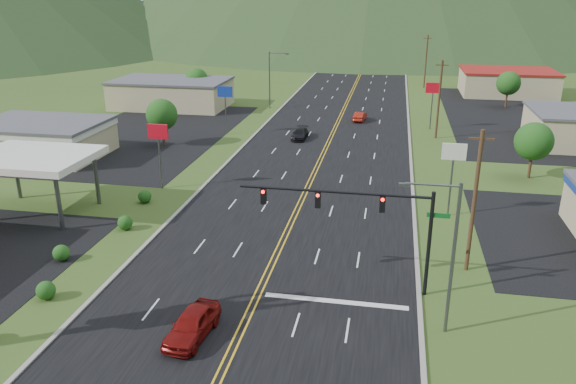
% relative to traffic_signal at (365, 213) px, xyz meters
% --- Properties ---
extents(traffic_signal, '(13.10, 0.43, 7.00)m').
position_rel_traffic_signal_xyz_m(traffic_signal, '(0.00, 0.00, 0.00)').
color(traffic_signal, black).
rests_on(traffic_signal, ground).
extents(streetlight_east, '(3.28, 0.25, 9.00)m').
position_rel_traffic_signal_xyz_m(streetlight_east, '(4.70, -4.00, -0.15)').
color(streetlight_east, '#59595E').
rests_on(streetlight_east, ground).
extents(streetlight_west, '(3.28, 0.25, 9.00)m').
position_rel_traffic_signal_xyz_m(streetlight_west, '(-18.16, 56.00, -0.15)').
color(streetlight_west, '#59595E').
rests_on(streetlight_west, ground).
extents(gas_canopy, '(10.00, 8.00, 5.30)m').
position_rel_traffic_signal_xyz_m(gas_canopy, '(-28.48, 8.00, -0.46)').
color(gas_canopy, white).
rests_on(gas_canopy, ground).
extents(building_west_mid, '(14.40, 10.40, 4.10)m').
position_rel_traffic_signal_xyz_m(building_west_mid, '(-38.48, 24.00, -3.06)').
color(building_west_mid, tan).
rests_on(building_west_mid, ground).
extents(building_west_far, '(18.40, 11.40, 4.50)m').
position_rel_traffic_signal_xyz_m(building_west_far, '(-34.48, 54.00, -3.07)').
color(building_west_far, tan).
rests_on(building_west_far, ground).
extents(building_east_far, '(16.40, 12.40, 4.50)m').
position_rel_traffic_signal_xyz_m(building_east_far, '(21.52, 76.00, -3.07)').
color(building_east_far, tan).
rests_on(building_east_far, ground).
extents(pole_sign_west_a, '(2.00, 0.18, 6.40)m').
position_rel_traffic_signal_xyz_m(pole_sign_west_a, '(-20.48, 16.00, -0.28)').
color(pole_sign_west_a, '#59595E').
rests_on(pole_sign_west_a, ground).
extents(pole_sign_west_b, '(2.00, 0.18, 6.40)m').
position_rel_traffic_signal_xyz_m(pole_sign_west_b, '(-20.48, 38.00, -0.28)').
color(pole_sign_west_b, '#59595E').
rests_on(pole_sign_west_b, ground).
extents(pole_sign_east_a, '(2.00, 0.18, 6.40)m').
position_rel_traffic_signal_xyz_m(pole_sign_east_a, '(6.52, 14.00, -0.28)').
color(pole_sign_east_a, '#59595E').
rests_on(pole_sign_east_a, ground).
extents(pole_sign_east_b, '(2.00, 0.18, 6.40)m').
position_rel_traffic_signal_xyz_m(pole_sign_east_b, '(6.52, 46.00, -0.28)').
color(pole_sign_east_b, '#59595E').
rests_on(pole_sign_east_b, ground).
extents(tree_west_a, '(3.84, 3.84, 5.82)m').
position_rel_traffic_signal_xyz_m(tree_west_a, '(-26.48, 31.00, -1.44)').
color(tree_west_a, '#382314').
rests_on(tree_west_a, ground).
extents(tree_west_b, '(3.84, 3.84, 5.82)m').
position_rel_traffic_signal_xyz_m(tree_west_b, '(-31.48, 58.00, -1.44)').
color(tree_west_b, '#382314').
rests_on(tree_west_b, ground).
extents(tree_east_a, '(3.84, 3.84, 5.82)m').
position_rel_traffic_signal_xyz_m(tree_east_a, '(15.52, 26.00, -1.44)').
color(tree_east_a, '#382314').
rests_on(tree_east_a, ground).
extents(tree_east_b, '(3.84, 3.84, 5.82)m').
position_rel_traffic_signal_xyz_m(tree_east_b, '(19.52, 64.00, -1.44)').
color(tree_east_b, '#382314').
rests_on(tree_east_b, ground).
extents(utility_pole_a, '(1.60, 0.28, 10.00)m').
position_rel_traffic_signal_xyz_m(utility_pole_a, '(7.02, 4.00, -0.20)').
color(utility_pole_a, '#382314').
rests_on(utility_pole_a, ground).
extents(utility_pole_b, '(1.60, 0.28, 10.00)m').
position_rel_traffic_signal_xyz_m(utility_pole_b, '(7.02, 41.00, -0.20)').
color(utility_pole_b, '#382314').
rests_on(utility_pole_b, ground).
extents(utility_pole_c, '(1.60, 0.28, 10.00)m').
position_rel_traffic_signal_xyz_m(utility_pole_c, '(7.02, 81.00, -0.20)').
color(utility_pole_c, '#382314').
rests_on(utility_pole_c, ground).
extents(utility_pole_d, '(1.60, 0.28, 10.00)m').
position_rel_traffic_signal_xyz_m(utility_pole_d, '(7.02, 121.00, -0.20)').
color(utility_pole_d, '#382314').
rests_on(utility_pole_d, ground).
extents(car_red_near, '(2.38, 4.85, 1.59)m').
position_rel_traffic_signal_xyz_m(car_red_near, '(-8.99, -7.23, -4.53)').
color(car_red_near, maroon).
rests_on(car_red_near, ground).
extents(car_dark_mid, '(1.82, 4.43, 1.28)m').
position_rel_traffic_signal_xyz_m(car_dark_mid, '(-10.34, 37.26, -4.69)').
color(car_dark_mid, black).
rests_on(car_dark_mid, ground).
extents(car_red_far, '(1.93, 4.16, 1.32)m').
position_rel_traffic_signal_xyz_m(car_red_far, '(-3.38, 49.21, -4.67)').
color(car_red_far, '#A11F11').
rests_on(car_red_far, ground).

